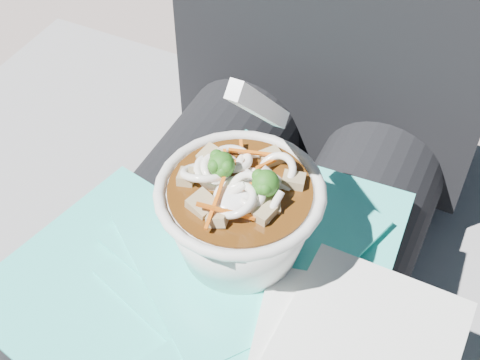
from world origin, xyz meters
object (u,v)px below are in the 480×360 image
at_px(stone_ledge, 273,342).
at_px(lap, 221,303).
at_px(person_body, 262,221).
at_px(udon_bowl, 240,210).
at_px(plastic_bag, 226,283).

height_order(stone_ledge, lap, lap).
distance_m(person_body, udon_bowl, 0.14).
relative_size(person_body, plastic_bag, 2.71).
distance_m(lap, plastic_bag, 0.08).
distance_m(plastic_bag, udon_bowl, 0.06).
bearing_deg(plastic_bag, lap, 128.10).
distance_m(stone_ledge, person_body, 0.33).
relative_size(lap, person_body, 0.47).
bearing_deg(plastic_bag, udon_bowl, 95.14).
height_order(lap, udon_bowl, udon_bowl).
bearing_deg(lap, udon_bowl, 24.19).
xyz_separation_m(person_body, plastic_bag, (0.02, -0.12, 0.06)).
relative_size(person_body, udon_bowl, 5.66).
relative_size(stone_ledge, person_body, 0.98).
bearing_deg(lap, stone_ledge, 90.00).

